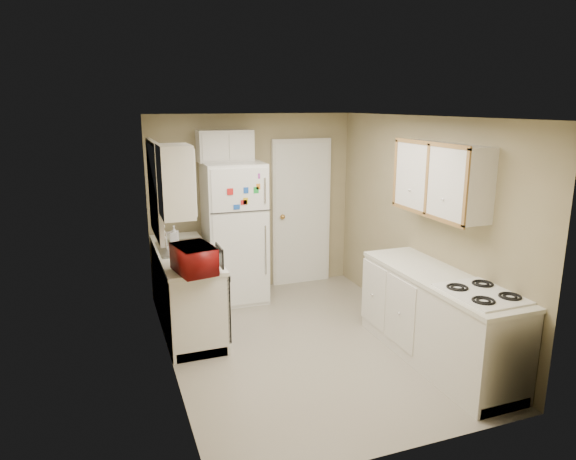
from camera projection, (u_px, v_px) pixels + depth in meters
name	position (u px, v px, depth m)	size (l,w,h in m)	color
floor	(304.00, 343.00, 5.55)	(3.80, 3.80, 0.00)	#AEA694
ceiling	(306.00, 117.00, 4.98)	(3.80, 3.80, 0.00)	white
wall_left	(166.00, 249.00, 4.80)	(3.80, 3.80, 0.00)	tan
wall_right	(421.00, 225.00, 5.73)	(3.80, 3.80, 0.00)	tan
wall_back	(253.00, 203.00, 7.00)	(2.80, 2.80, 0.00)	tan
wall_front	(407.00, 301.00, 3.53)	(2.80, 2.80, 0.00)	tan
left_counter	(186.00, 289.00, 5.90)	(0.60, 1.80, 0.90)	silver
dishwasher	(223.00, 301.00, 5.44)	(0.03, 0.58, 0.72)	black
sink	(183.00, 251.00, 5.94)	(0.54, 0.74, 0.16)	gray
microwave	(194.00, 258.00, 5.03)	(0.28, 0.50, 0.33)	maroon
soap_bottle	(174.00, 234.00, 6.14)	(0.09, 0.10, 0.21)	silver
window_blinds	(156.00, 190.00, 5.67)	(0.10, 0.98, 1.08)	silver
upper_cabinet_left	(176.00, 181.00, 4.91)	(0.30, 0.45, 0.70)	silver
refrigerator	(234.00, 232.00, 6.63)	(0.75, 0.73, 1.81)	white
cabinet_over_fridge	(225.00, 146.00, 6.54)	(0.70, 0.30, 0.40)	silver
interior_door	(301.00, 213.00, 7.24)	(0.86, 0.06, 2.08)	white
right_counter	(437.00, 319.00, 5.08)	(0.60, 2.00, 0.90)	silver
stove	(478.00, 343.00, 4.61)	(0.58, 0.71, 0.87)	white
upper_cabinet_right	(441.00, 179.00, 5.08)	(0.30, 1.20, 0.70)	silver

